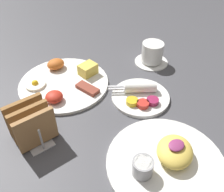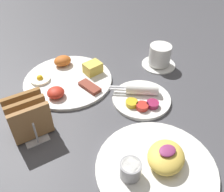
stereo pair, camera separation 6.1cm
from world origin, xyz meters
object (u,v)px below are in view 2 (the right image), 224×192
at_px(toast_rack, 29,117).
at_px(coffee_cup, 160,56).
at_px(plate_breakfast, 68,78).
at_px(plate_condiments, 142,98).
at_px(plate_foreground, 157,165).

xyz_separation_m(toast_rack, coffee_cup, (0.49, 0.07, -0.01)).
distance_m(plate_breakfast, plate_condiments, 0.25).
bearing_deg(toast_rack, plate_breakfast, 41.41).
height_order(plate_condiments, toast_rack, toast_rack).
bearing_deg(coffee_cup, plate_condiments, -143.12).
distance_m(toast_rack, coffee_cup, 0.49).
height_order(plate_condiments, coffee_cup, coffee_cup).
xyz_separation_m(plate_foreground, toast_rack, (-0.21, 0.26, 0.03)).
distance_m(plate_breakfast, toast_rack, 0.23).
bearing_deg(plate_condiments, plate_breakfast, 126.56).
bearing_deg(toast_rack, plate_foreground, -51.49).
bearing_deg(plate_breakfast, plate_foreground, -84.42).
bearing_deg(toast_rack, plate_condiments, -9.55).
height_order(plate_condiments, plate_foreground, plate_foreground).
relative_size(plate_breakfast, plate_foreground, 1.03).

